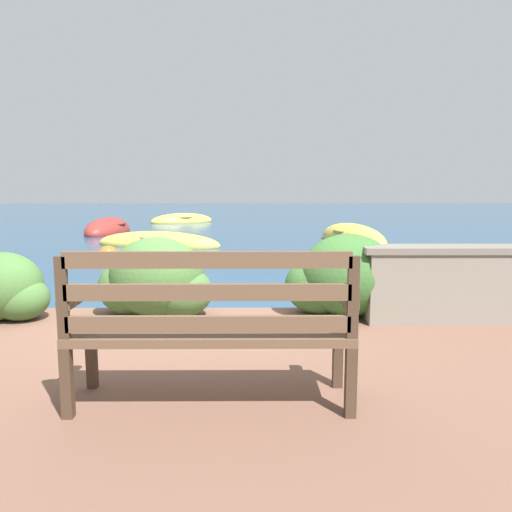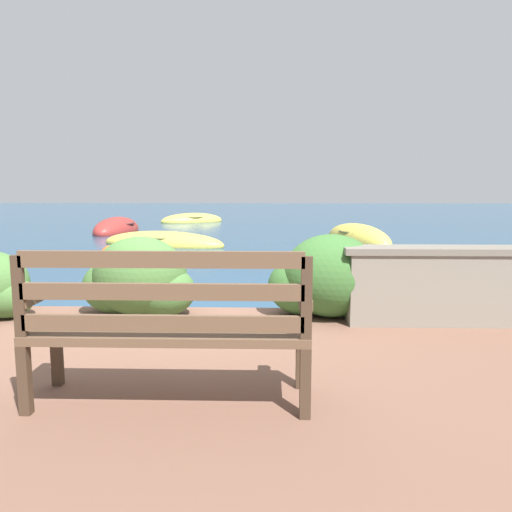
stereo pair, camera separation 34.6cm
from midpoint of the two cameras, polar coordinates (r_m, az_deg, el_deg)
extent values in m
plane|color=navy|center=(5.41, -7.85, -8.07)|extent=(80.00, 80.00, 0.00)
cube|color=#433123|center=(3.43, -19.09, -10.62)|extent=(0.06, 0.06, 0.40)
cube|color=#433123|center=(3.23, 8.25, -11.38)|extent=(0.06, 0.06, 0.40)
cube|color=#433123|center=(3.06, -21.93, -13.02)|extent=(0.06, 0.06, 0.40)
cube|color=#433123|center=(2.84, 9.24, -14.17)|extent=(0.06, 0.06, 0.40)
cube|color=brown|center=(2.97, -6.44, -8.53)|extent=(1.62, 0.48, 0.05)
cube|color=brown|center=(2.74, -7.09, -7.66)|extent=(1.54, 0.04, 0.09)
cube|color=brown|center=(2.70, -7.16, -4.09)|extent=(1.54, 0.04, 0.09)
cube|color=brown|center=(2.67, -7.22, -0.41)|extent=(1.54, 0.04, 0.09)
cube|color=#433123|center=(2.93, -22.41, -4.29)|extent=(0.06, 0.04, 0.45)
cube|color=#433123|center=(2.70, 9.46, -4.79)|extent=(0.06, 0.04, 0.45)
cube|color=brown|center=(3.13, -20.81, -4.30)|extent=(0.07, 0.43, 0.05)
cube|color=brown|center=(2.91, 8.88, -4.74)|extent=(0.07, 0.43, 0.05)
cube|color=gray|center=(5.07, 24.31, -3.42)|extent=(2.10, 0.35, 0.66)
cube|color=#6C655B|center=(5.01, 24.54, 0.60)|extent=(2.21, 0.39, 0.06)
ellipsoid|color=#426B33|center=(5.33, -24.96, -4.23)|extent=(0.54, 0.48, 0.42)
ellipsoid|color=#426B33|center=(5.00, -11.17, -2.28)|extent=(0.92, 0.83, 0.78)
ellipsoid|color=#426B33|center=(5.15, -13.71, -3.37)|extent=(0.69, 0.62, 0.55)
ellipsoid|color=#426B33|center=(4.93, -8.63, -3.99)|extent=(0.64, 0.58, 0.51)
ellipsoid|color=#38662D|center=(4.94, 10.58, -2.22)|extent=(0.95, 0.86, 0.81)
ellipsoid|color=#38662D|center=(5.00, 7.45, -3.42)|extent=(0.71, 0.64, 0.57)
ellipsoid|color=#38662D|center=(4.97, 13.34, -3.93)|extent=(0.67, 0.60, 0.52)
ellipsoid|color=#38662D|center=(5.31, 23.02, -3.59)|extent=(0.62, 0.56, 0.53)
ellipsoid|color=#38662D|center=(5.30, 21.08, -4.34)|extent=(0.46, 0.42, 0.37)
ellipsoid|color=#38662D|center=(5.35, 24.63, -4.59)|extent=(0.43, 0.39, 0.34)
ellipsoid|color=#DBC64C|center=(12.84, -9.83, 1.40)|extent=(3.46, 1.85, 0.65)
torus|color=olive|center=(12.82, -9.85, 2.19)|extent=(1.21, 1.21, 0.07)
cube|color=#846647|center=(13.07, -11.78, 2.11)|extent=(0.33, 0.77, 0.04)
cube|color=#846647|center=(12.64, -8.17, 2.01)|extent=(0.33, 0.77, 0.04)
ellipsoid|color=#DBC64C|center=(13.59, 12.27, 1.77)|extent=(1.85, 3.28, 0.89)
torus|color=olive|center=(13.57, 12.30, 2.79)|extent=(1.27, 1.27, 0.07)
cube|color=#846647|center=(13.16, 13.23, 2.47)|extent=(0.80, 0.34, 0.04)
cube|color=#846647|center=(13.92, 11.57, 2.81)|extent=(0.80, 0.34, 0.04)
ellipsoid|color=#9E2D28|center=(16.75, -15.06, 2.81)|extent=(1.34, 2.77, 0.89)
torus|color=brown|center=(16.73, -15.09, 3.65)|extent=(1.22, 1.22, 0.07)
cube|color=#846647|center=(17.11, -14.60, 3.65)|extent=(0.90, 0.19, 0.04)
cube|color=#846647|center=(16.42, -15.51, 3.45)|extent=(0.90, 0.19, 0.04)
ellipsoid|color=#DBC64C|center=(21.18, -6.86, 4.00)|extent=(2.89, 2.28, 0.67)
torus|color=olive|center=(21.17, -6.87, 4.50)|extent=(1.53, 1.53, 0.07)
cube|color=#846647|center=(21.32, -5.85, 4.46)|extent=(0.54, 0.83, 0.04)
cube|color=#846647|center=(21.06, -7.72, 4.38)|extent=(0.54, 0.83, 0.04)
sphere|color=orange|center=(10.76, -15.37, 0.11)|extent=(0.42, 0.42, 0.42)
torus|color=navy|center=(10.76, -15.37, 0.11)|extent=(0.46, 0.46, 0.05)
camera|label=1|loc=(0.17, -88.97, 0.14)|focal=35.00mm
camera|label=2|loc=(0.17, 91.03, -0.14)|focal=35.00mm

